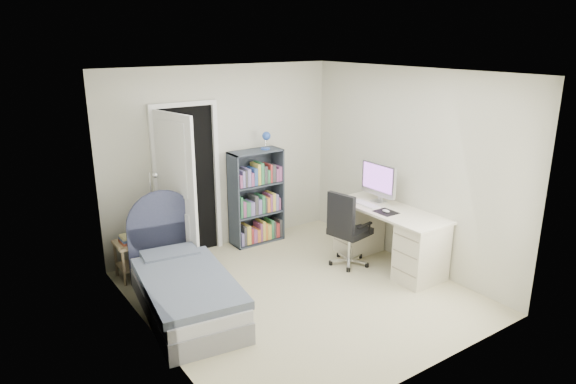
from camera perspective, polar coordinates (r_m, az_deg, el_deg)
room_shell at (r=5.59m, az=1.37°, el=0.26°), size 3.50×3.70×2.60m
door at (r=6.57m, az=-11.91°, el=0.51°), size 0.92×0.82×2.06m
bed at (r=5.74m, az=-11.51°, el=-10.36°), size 1.09×1.93×1.13m
nightstand at (r=6.55m, az=-17.06°, el=-6.17°), size 0.38×0.38×0.56m
floor_lamp at (r=6.52m, az=-14.45°, el=-4.44°), size 0.19×0.19×1.31m
bookcase at (r=7.29m, az=-3.43°, el=-0.99°), size 0.75×0.32×1.59m
desk at (r=6.72m, az=11.06°, el=-4.64°), size 0.62×1.56×1.28m
office_chair at (r=6.55m, az=6.50°, el=-3.78°), size 0.54×0.55×0.99m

